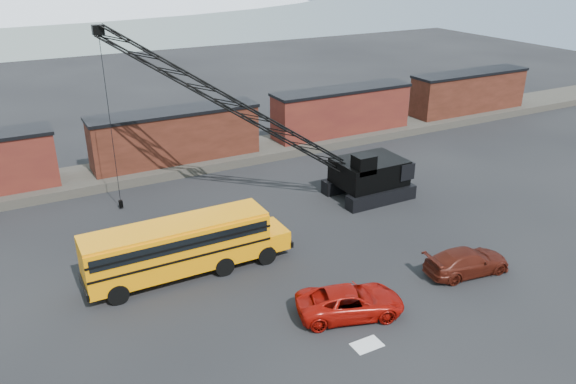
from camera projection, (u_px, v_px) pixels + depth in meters
name	position (u px, v px, depth m)	size (l,w,h in m)	color
ground	(313.00, 303.00, 28.70)	(160.00, 160.00, 0.00)	black
gravel_berm	(178.00, 163.00, 46.34)	(120.00, 5.00, 0.70)	#423D37
boxcar_mid	(176.00, 135.00, 45.37)	(13.70, 3.10, 4.17)	#512116
boxcar_east_near	(342.00, 111.00, 52.30)	(13.70, 3.10, 4.17)	#461614
boxcar_east_far	(469.00, 92.00, 59.22)	(13.70, 3.10, 4.17)	#512116
snow_patch	(367.00, 345.00, 25.68)	(1.40, 0.90, 0.02)	silver
school_bus	(184.00, 245.00, 30.61)	(11.65, 2.65, 3.19)	orange
red_pickup	(350.00, 302.00, 27.55)	(2.45, 5.32, 1.48)	#9A0E07
maroon_suv	(467.00, 261.00, 31.13)	(2.02, 4.97, 1.44)	#45140C
crawler_crane	(235.00, 106.00, 37.03)	(19.74, 8.86, 12.60)	black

